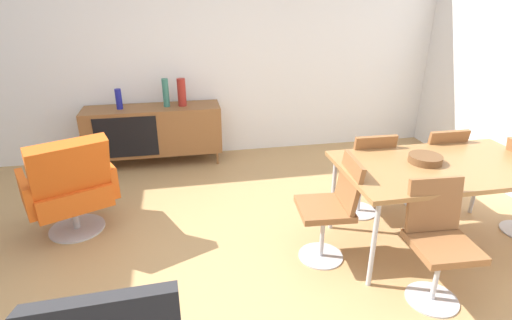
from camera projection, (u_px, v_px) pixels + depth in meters
The scene contains 13 objects.
ground_plane at pixel (220, 277), 3.04m from camera, with size 8.32×8.32×0.00m, color tan.
wall_back at pixel (192, 44), 4.83m from camera, with size 6.80×0.12×2.80m, color white.
sideboard at pixel (154, 130), 4.84m from camera, with size 1.60×0.45×0.72m.
vase_cobalt at pixel (119, 99), 4.63m from camera, with size 0.07×0.07×0.24m.
vase_sculptural_dark at pixel (182, 92), 4.74m from camera, with size 0.10×0.10×0.33m.
vase_ceramic_small at pixel (166, 93), 4.70m from camera, with size 0.07×0.07×0.33m.
dining_table at pixel (441, 170), 3.16m from camera, with size 1.60×0.90×0.74m.
wooden_bowl_on_table at pixel (425, 159), 3.17m from camera, with size 0.26×0.26×0.06m, color brown.
dining_chair_near_window at pixel (332, 206), 3.09m from camera, with size 0.45×0.43×0.86m.
dining_chair_front_left at pixel (439, 239), 2.69m from camera, with size 0.42×0.45×0.86m.
dining_chair_back_right at pixel (434, 164), 3.82m from camera, with size 0.40×0.43×0.86m.
dining_chair_back_left at pixel (365, 170), 3.69m from camera, with size 0.41×0.43×0.86m.
lounge_chair_red at pixel (70, 186), 3.41m from camera, with size 0.86×0.84×0.95m.
Camera 1 is at (-0.20, -2.45, 2.01)m, focal length 28.10 mm.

